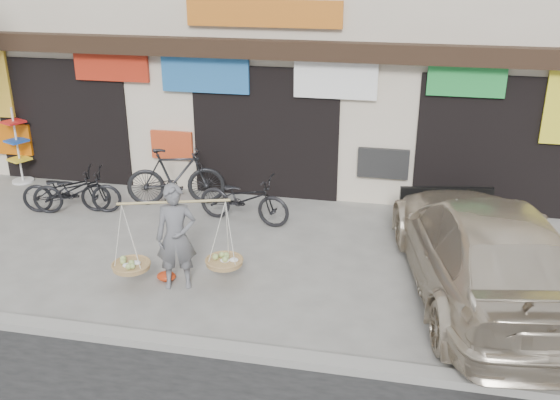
% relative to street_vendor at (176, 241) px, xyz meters
% --- Properties ---
extents(ground, '(70.00, 70.00, 0.00)m').
position_rel_street_vendor_xyz_m(ground, '(0.45, 0.47, -0.77)').
color(ground, gray).
rests_on(ground, ground).
extents(kerb, '(70.00, 0.25, 0.12)m').
position_rel_street_vendor_xyz_m(kerb, '(0.45, -1.53, -0.71)').
color(kerb, gray).
rests_on(kerb, ground).
extents(shophouse_block, '(14.00, 6.32, 7.00)m').
position_rel_street_vendor_xyz_m(shophouse_block, '(0.45, 6.89, 2.68)').
color(shophouse_block, beige).
rests_on(shophouse_block, ground).
extents(street_vendor, '(1.90, 0.98, 1.66)m').
position_rel_street_vendor_xyz_m(street_vendor, '(0.00, 0.00, 0.00)').
color(street_vendor, slate).
rests_on(street_vendor, ground).
extents(bike_0, '(1.80, 1.00, 0.90)m').
position_rel_street_vendor_xyz_m(bike_0, '(-3.17, 2.31, -0.32)').
color(bike_0, black).
rests_on(bike_0, ground).
extents(bike_1, '(2.04, 1.08, 1.18)m').
position_rel_street_vendor_xyz_m(bike_1, '(-1.20, 3.12, -0.18)').
color(bike_1, black).
rests_on(bike_1, ground).
extents(bike_2, '(1.90, 0.92, 0.96)m').
position_rel_street_vendor_xyz_m(bike_2, '(0.36, 2.55, -0.29)').
color(bike_2, black).
rests_on(bike_2, ground).
extents(bike_3, '(1.80, 1.00, 0.90)m').
position_rel_street_vendor_xyz_m(bike_3, '(-2.94, 2.31, -0.32)').
color(bike_3, black).
rests_on(bike_3, ground).
extents(suv, '(3.01, 5.49, 1.51)m').
position_rel_street_vendor_xyz_m(suv, '(4.50, 0.71, -0.02)').
color(suv, beige).
rests_on(suv, ground).
extents(display_rack, '(0.53, 0.53, 1.69)m').
position_rel_street_vendor_xyz_m(display_rack, '(-5.04, 3.65, -0.09)').
color(display_rack, silver).
rests_on(display_rack, ground).
extents(red_bag, '(0.31, 0.25, 0.14)m').
position_rel_street_vendor_xyz_m(red_bag, '(-0.26, 0.12, -0.70)').
color(red_bag, '#BC3311').
rests_on(red_bag, ground).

